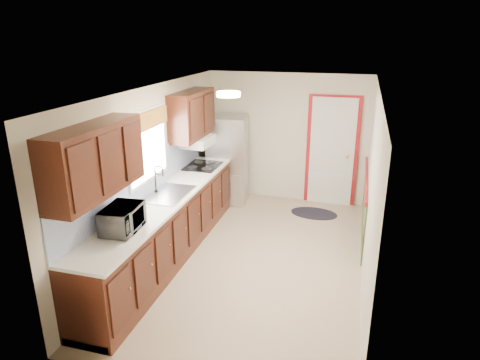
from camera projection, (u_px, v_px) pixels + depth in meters
The scene contains 8 objects.
room_shell at pixel (255, 180), 5.76m from camera, with size 3.20×5.20×2.52m.
kitchen_run at pixel (163, 205), 5.94m from camera, with size 0.63×4.00×2.20m.
back_wall_trim at pixel (339, 162), 7.62m from camera, with size 1.12×2.30×2.08m.
ceiling_fixture at pixel (229, 94), 5.27m from camera, with size 0.30×0.30×0.06m, color #FFD88C.
microwave at pixel (122, 216), 4.83m from camera, with size 0.53×0.29×0.36m, color white.
refrigerator at pixel (228, 160), 8.01m from camera, with size 0.76×0.73×1.64m.
rug at pixel (314, 213), 7.67m from camera, with size 0.83×0.53×0.01m, color black.
cooktop at pixel (203, 166), 7.20m from camera, with size 0.53×0.63×0.02m, color black.
Camera 1 is at (1.29, -5.29, 3.09)m, focal length 32.00 mm.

